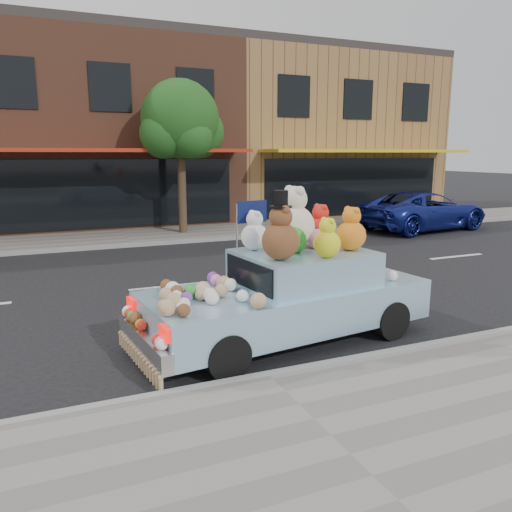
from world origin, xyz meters
TOP-DOWN VIEW (x-y plane):
  - ground at (0.00, 0.00)m, footprint 120.00×120.00m
  - near_sidewalk at (0.00, -6.50)m, footprint 60.00×3.00m
  - far_sidewalk at (0.00, 6.50)m, footprint 60.00×3.00m
  - near_kerb at (0.00, -5.00)m, footprint 60.00×0.12m
  - far_kerb at (0.00, 5.00)m, footprint 60.00×0.12m
  - storefront_mid at (0.00, 11.97)m, footprint 10.00×9.80m
  - storefront_right at (10.00, 11.97)m, footprint 10.00×9.80m
  - street_tree at (2.03, 6.55)m, footprint 3.00×2.70m
  - car_blue at (10.56, 4.30)m, footprint 5.41×3.03m
  - art_car at (0.92, -3.75)m, footprint 4.66×2.27m

SIDE VIEW (x-z plane):
  - ground at x=0.00m, z-range 0.00..0.00m
  - near_sidewalk at x=0.00m, z-range 0.00..0.12m
  - far_sidewalk at x=0.00m, z-range 0.00..0.12m
  - near_kerb at x=0.00m, z-range 0.00..0.13m
  - far_kerb at x=0.00m, z-range 0.00..0.13m
  - car_blue at x=10.56m, z-range 0.00..1.43m
  - art_car at x=0.92m, z-range -0.34..1.97m
  - storefront_mid at x=0.00m, z-range -0.01..7.29m
  - storefront_right at x=10.00m, z-range -0.01..7.29m
  - street_tree at x=2.03m, z-range 1.08..6.30m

